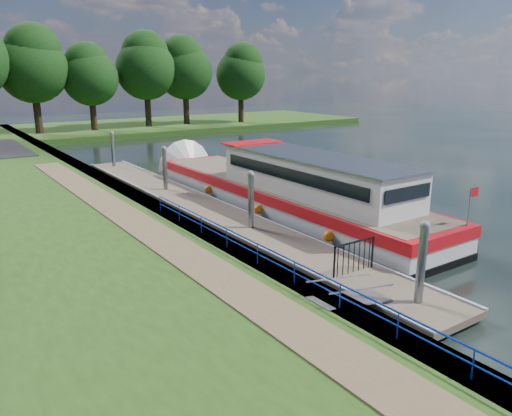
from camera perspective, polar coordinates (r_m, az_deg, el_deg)
ground at (r=16.40m, az=16.50°, el=-10.88°), size 160.00×160.00×0.00m
bank_edge at (r=26.58m, az=-13.03°, el=0.36°), size 1.10×90.00×0.78m
far_bank at (r=65.84m, az=-13.21°, el=9.01°), size 60.00×18.00×0.60m
footpath at (r=19.58m, az=-10.54°, el=-3.62°), size 1.60×40.00×0.05m
blue_fence at (r=16.08m, az=2.19°, el=-5.66°), size 0.04×18.04×0.72m
pontoon at (r=25.90m, az=-6.12°, el=-0.19°), size 2.50×30.00×0.56m
mooring_piles at (r=25.63m, az=-6.19°, el=2.17°), size 0.30×27.30×3.55m
gangway at (r=15.16m, az=10.67°, el=-10.10°), size 2.58×1.00×0.92m
gate_panel at (r=17.28m, az=11.16°, el=-5.01°), size 1.85×0.05×1.15m
barge at (r=26.30m, az=2.32°, el=2.16°), size 4.36×21.15×4.78m
horizon_trees at (r=58.61m, az=-25.30°, el=14.77°), size 54.38×10.03×12.87m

